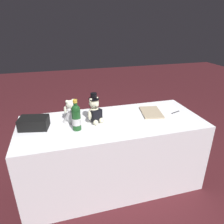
# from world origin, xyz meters

# --- Properties ---
(ground_plane) EXTENTS (12.00, 12.00, 0.00)m
(ground_plane) POSITION_xyz_m (0.00, 0.00, 0.00)
(ground_plane) COLOR #47191E
(reception_table) EXTENTS (1.83, 0.76, 0.76)m
(reception_table) POSITION_xyz_m (0.00, 0.00, 0.38)
(reception_table) COLOR white
(reception_table) RESTS_ON ground_plane
(teddy_bear_groom) EXTENTS (0.16, 0.16, 0.30)m
(teddy_bear_groom) POSITION_xyz_m (-0.16, 0.03, 0.88)
(teddy_bear_groom) COLOR beige
(teddy_bear_groom) RESTS_ON reception_table
(teddy_bear_bride) EXTENTS (0.19, 0.23, 0.23)m
(teddy_bear_bride) POSITION_xyz_m (-0.38, 0.11, 0.86)
(teddy_bear_bride) COLOR white
(teddy_bear_bride) RESTS_ON reception_table
(champagne_bottle) EXTENTS (0.08, 0.08, 0.29)m
(champagne_bottle) POSITION_xyz_m (-0.35, -0.08, 0.89)
(champagne_bottle) COLOR #1A4C1F
(champagne_bottle) RESTS_ON reception_table
(signing_pen) EXTENTS (0.12, 0.05, 0.01)m
(signing_pen) POSITION_xyz_m (0.73, 0.02, 0.77)
(signing_pen) COLOR black
(signing_pen) RESTS_ON reception_table
(gift_case_black) EXTENTS (0.29, 0.22, 0.11)m
(gift_case_black) POSITION_xyz_m (-0.73, 0.06, 0.82)
(gift_case_black) COLOR black
(gift_case_black) RESTS_ON reception_table
(guestbook) EXTENTS (0.26, 0.34, 0.02)m
(guestbook) POSITION_xyz_m (0.46, 0.08, 0.77)
(guestbook) COLOR tan
(guestbook) RESTS_ON reception_table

